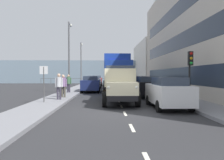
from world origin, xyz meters
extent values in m
plane|color=#2D2D30|center=(0.00, -12.17, 0.00)|extent=(80.00, 80.00, 0.00)
cube|color=gray|center=(-4.54, -12.17, 0.07)|extent=(2.17, 40.64, 0.15)
cube|color=gray|center=(4.54, -12.17, 0.07)|extent=(2.17, 40.64, 0.15)
cube|color=silver|center=(0.00, 3.29, 0.00)|extent=(0.12, 1.10, 0.01)
cube|color=silver|center=(0.00, 0.63, 0.00)|extent=(0.12, 1.10, 0.01)
cube|color=silver|center=(0.00, -1.60, 0.00)|extent=(0.12, 1.10, 0.01)
cube|color=silver|center=(0.00, -3.86, 0.00)|extent=(0.12, 1.10, 0.01)
cube|color=silver|center=(0.00, -6.71, 0.00)|extent=(0.12, 1.10, 0.01)
cube|color=silver|center=(0.00, -9.09, 0.00)|extent=(0.12, 1.10, 0.01)
cube|color=silver|center=(0.00, -11.38, 0.00)|extent=(0.12, 1.10, 0.01)
cube|color=silver|center=(0.00, -13.84, 0.00)|extent=(0.12, 1.10, 0.01)
cube|color=silver|center=(0.00, -16.24, 0.00)|extent=(0.12, 1.10, 0.01)
cube|color=silver|center=(0.00, -18.82, 0.00)|extent=(0.12, 1.10, 0.01)
cube|color=silver|center=(0.00, -21.62, 0.00)|extent=(0.12, 1.10, 0.01)
cube|color=silver|center=(0.00, -24.59, 0.00)|extent=(0.12, 1.10, 0.01)
cube|color=silver|center=(0.00, -27.21, 0.00)|extent=(0.12, 1.10, 0.01)
cube|color=silver|center=(0.00, -30.10, 0.00)|extent=(0.12, 1.10, 0.01)
cube|color=beige|center=(-9.37, -8.44, 5.83)|extent=(7.49, 27.70, 11.66)
cube|color=#2D3847|center=(-5.66, -8.44, 1.80)|extent=(0.08, 23.55, 1.40)
cube|color=#2D3847|center=(-5.66, -8.44, 4.80)|extent=(0.08, 23.55, 1.40)
cube|color=#2D3847|center=(-5.66, -8.44, 7.80)|extent=(0.08, 23.55, 1.40)
cube|color=silver|center=(-9.37, -30.85, 4.06)|extent=(7.49, 14.84, 8.12)
cube|color=gray|center=(0.00, -35.49, 2.50)|extent=(80.00, 0.80, 5.00)
cylinder|color=#4C5156|center=(-14.00, -31.89, 0.60)|extent=(0.08, 0.08, 1.20)
cylinder|color=#4C5156|center=(-12.00, -31.89, 0.60)|extent=(0.08, 0.08, 1.20)
cylinder|color=#4C5156|center=(-10.00, -31.89, 0.60)|extent=(0.08, 0.08, 1.20)
cylinder|color=#4C5156|center=(-8.00, -31.89, 0.60)|extent=(0.08, 0.08, 1.20)
cylinder|color=#4C5156|center=(-6.00, -31.89, 0.60)|extent=(0.08, 0.08, 1.20)
cylinder|color=#4C5156|center=(-4.00, -31.89, 0.60)|extent=(0.08, 0.08, 1.20)
cylinder|color=#4C5156|center=(-2.00, -31.89, 0.60)|extent=(0.08, 0.08, 1.20)
cylinder|color=#4C5156|center=(0.00, -31.89, 0.60)|extent=(0.08, 0.08, 1.20)
cylinder|color=#4C5156|center=(2.00, -31.89, 0.60)|extent=(0.08, 0.08, 1.20)
cylinder|color=#4C5156|center=(4.00, -31.89, 0.60)|extent=(0.08, 0.08, 1.20)
cylinder|color=#4C5156|center=(6.00, -31.89, 0.60)|extent=(0.08, 0.08, 1.20)
cylinder|color=#4C5156|center=(8.00, -31.89, 0.60)|extent=(0.08, 0.08, 1.20)
cylinder|color=#4C5156|center=(10.00, -31.89, 0.60)|extent=(0.08, 0.08, 1.20)
cylinder|color=#4C5156|center=(12.00, -31.89, 0.60)|extent=(0.08, 0.08, 1.20)
cylinder|color=#4C5156|center=(14.00, -31.89, 0.60)|extent=(0.08, 0.08, 1.20)
cube|color=#4C5156|center=(0.00, -31.89, 1.12)|extent=(28.00, 0.08, 0.08)
cube|color=black|center=(0.03, -3.14, 0.60)|extent=(1.64, 5.60, 0.30)
cube|color=beige|center=(0.03, -1.29, 1.10)|extent=(1.72, 1.90, 0.70)
cube|color=silver|center=(0.03, -0.40, 1.07)|extent=(1.16, 0.08, 0.56)
sphere|color=white|center=(-0.71, -0.40, 1.20)|extent=(0.20, 0.20, 0.20)
sphere|color=white|center=(0.76, -0.40, 1.20)|extent=(0.20, 0.20, 0.20)
cube|color=beige|center=(0.03, -2.80, 1.67)|extent=(1.93, 1.34, 1.15)
cube|color=#2D3847|center=(0.03, -2.80, 2.15)|extent=(1.78, 1.23, 0.56)
cube|color=#2D2319|center=(0.03, -4.48, 0.83)|extent=(2.10, 2.80, 0.16)
cube|color=black|center=(-0.98, -4.48, 1.15)|extent=(0.08, 2.80, 0.56)
cube|color=black|center=(1.04, -4.48, 1.15)|extent=(0.08, 2.80, 0.56)
cylinder|color=black|center=(-0.94, -1.46, 0.45)|extent=(0.24, 0.90, 0.90)
cylinder|color=black|center=(0.99, -1.46, 0.45)|extent=(0.24, 0.90, 0.90)
cylinder|color=black|center=(-0.94, -4.68, 0.45)|extent=(0.24, 0.90, 0.90)
cylinder|color=black|center=(0.99, -4.68, 0.45)|extent=(0.24, 0.90, 0.90)
cube|color=#193899|center=(-0.19, -8.03, 1.82)|extent=(2.40, 2.21, 2.60)
cube|color=#2D3847|center=(-0.19, -8.03, 2.39)|extent=(2.20, 2.04, 0.80)
cube|color=#1933B2|center=(-0.19, -8.03, 3.22)|extent=(1.75, 0.20, 0.16)
cube|color=#193899|center=(-0.19, -12.03, 2.37)|extent=(2.50, 5.95, 3.00)
cube|color=black|center=(-0.19, -11.09, 0.70)|extent=(2.00, 8.07, 0.36)
cylinder|color=black|center=(-1.34, -8.12, 0.52)|extent=(0.28, 1.04, 1.04)
cylinder|color=black|center=(0.96, -8.12, 0.52)|extent=(0.28, 1.04, 1.04)
cylinder|color=black|center=(-1.34, -11.73, 0.52)|extent=(0.28, 1.04, 1.04)
cylinder|color=black|center=(0.96, -11.73, 0.52)|extent=(0.28, 1.04, 1.04)
cylinder|color=black|center=(-1.34, -13.86, 0.52)|extent=(0.28, 1.04, 1.04)
cylinder|color=black|center=(0.96, -13.86, 0.52)|extent=(0.28, 1.04, 1.04)
cube|color=white|center=(-2.51, -0.91, 0.80)|extent=(1.72, 4.04, 1.00)
cube|color=#2D3847|center=(-2.51, -0.71, 1.51)|extent=(1.41, 2.22, 0.42)
cylinder|color=black|center=(-1.69, -2.16, 0.30)|extent=(0.18, 0.60, 0.60)
cylinder|color=black|center=(-3.33, -2.16, 0.30)|extent=(0.18, 0.60, 0.60)
cylinder|color=black|center=(-1.69, 0.34, 0.30)|extent=(0.18, 0.60, 0.60)
cylinder|color=black|center=(-3.33, 0.34, 0.30)|extent=(0.18, 0.60, 0.60)
cube|color=black|center=(-2.51, -6.93, 0.80)|extent=(1.79, 4.30, 1.00)
cube|color=#2D3847|center=(-2.51, -6.73, 1.51)|extent=(1.47, 2.36, 0.42)
cylinder|color=black|center=(-1.66, -8.26, 0.30)|extent=(0.18, 0.60, 0.60)
cylinder|color=black|center=(-3.36, -8.26, 0.30)|extent=(0.18, 0.60, 0.60)
cylinder|color=black|center=(-1.66, -5.59, 0.30)|extent=(0.18, 0.60, 0.60)
cylinder|color=black|center=(-3.36, -5.59, 0.30)|extent=(0.18, 0.60, 0.60)
cube|color=#1E6670|center=(-2.51, -12.27, 0.80)|extent=(1.76, 4.28, 1.00)
cube|color=#2D3847|center=(-2.51, -12.07, 1.51)|extent=(1.44, 2.35, 0.42)
cylinder|color=black|center=(-1.67, -13.59, 0.30)|extent=(0.18, 0.60, 0.60)
cylinder|color=black|center=(-3.34, -13.59, 0.30)|extent=(0.18, 0.60, 0.60)
cylinder|color=black|center=(-1.67, -10.94, 0.30)|extent=(0.18, 0.60, 0.60)
cylinder|color=black|center=(-3.34, -10.94, 0.30)|extent=(0.18, 0.60, 0.60)
cube|color=#B7BABF|center=(-2.51, -18.19, 0.80)|extent=(1.74, 3.96, 1.00)
cube|color=#2D3847|center=(-2.51, -17.99, 1.51)|extent=(1.43, 2.18, 0.42)
cylinder|color=black|center=(-1.68, -19.41, 0.30)|extent=(0.18, 0.60, 0.60)
cylinder|color=black|center=(-3.34, -19.41, 0.30)|extent=(0.18, 0.60, 0.60)
cylinder|color=black|center=(-1.68, -16.96, 0.30)|extent=(0.18, 0.60, 0.60)
cylinder|color=black|center=(-3.34, -16.96, 0.30)|extent=(0.18, 0.60, 0.60)
cube|color=navy|center=(2.51, -11.92, 0.80)|extent=(1.85, 4.11, 1.00)
cube|color=#2D3847|center=(2.51, -12.12, 1.51)|extent=(1.51, 2.26, 0.42)
cylinder|color=black|center=(1.63, -10.64, 0.30)|extent=(0.18, 0.60, 0.60)
cylinder|color=black|center=(3.39, -10.64, 0.30)|extent=(0.18, 0.60, 0.60)
cylinder|color=black|center=(1.63, -13.19, 0.30)|extent=(0.18, 0.60, 0.60)
cylinder|color=black|center=(3.39, -13.19, 0.30)|extent=(0.18, 0.60, 0.60)
cube|color=slate|center=(2.51, -18.39, 0.80)|extent=(1.80, 4.36, 1.00)
cube|color=#2D3847|center=(2.51, -18.59, 1.51)|extent=(1.47, 2.40, 0.42)
cylinder|color=black|center=(1.66, -17.04, 0.30)|extent=(0.18, 0.60, 0.60)
cylinder|color=black|center=(3.36, -17.04, 0.30)|extent=(0.18, 0.60, 0.60)
cylinder|color=black|center=(1.66, -19.74, 0.30)|extent=(0.18, 0.60, 0.60)
cylinder|color=black|center=(3.36, -19.74, 0.30)|extent=(0.18, 0.60, 0.60)
cube|color=#B21E1E|center=(2.51, -25.05, 0.80)|extent=(1.80, 4.65, 1.00)
cube|color=#2D3847|center=(2.51, -25.25, 1.51)|extent=(1.47, 2.56, 0.42)
cylinder|color=black|center=(1.66, -23.61, 0.30)|extent=(0.18, 0.60, 0.60)
cylinder|color=black|center=(3.36, -23.61, 0.30)|extent=(0.18, 0.60, 0.60)
cylinder|color=black|center=(1.66, -26.49, 0.30)|extent=(0.18, 0.60, 0.60)
cylinder|color=black|center=(3.36, -26.49, 0.30)|extent=(0.18, 0.60, 0.60)
cylinder|color=#383342|center=(4.06, -3.95, 0.58)|extent=(0.14, 0.14, 0.87)
cylinder|color=#383342|center=(4.24, -3.95, 0.58)|extent=(0.14, 0.14, 0.87)
cylinder|color=silver|center=(4.15, -3.95, 1.36)|extent=(0.34, 0.34, 0.69)
cylinder|color=silver|center=(3.93, -3.95, 1.33)|extent=(0.09, 0.09, 0.63)
cylinder|color=silver|center=(4.37, -3.95, 1.33)|extent=(0.09, 0.09, 0.63)
sphere|color=tan|center=(4.15, -3.95, 1.82)|extent=(0.24, 0.24, 0.24)
cylinder|color=#4C473D|center=(4.04, -5.38, 0.56)|extent=(0.14, 0.14, 0.82)
cylinder|color=#4C473D|center=(4.22, -5.38, 0.56)|extent=(0.14, 0.14, 0.82)
cylinder|color=gray|center=(4.13, -5.38, 1.29)|extent=(0.34, 0.34, 0.65)
cylinder|color=gray|center=(3.91, -5.38, 1.26)|extent=(0.09, 0.09, 0.60)
cylinder|color=gray|center=(4.35, -5.38, 1.26)|extent=(0.09, 0.09, 0.60)
sphere|color=tan|center=(4.13, -5.38, 1.73)|extent=(0.22, 0.22, 0.22)
cylinder|color=black|center=(4.64, -8.14, 0.57)|extent=(0.14, 0.14, 0.84)
cylinder|color=black|center=(4.82, -8.14, 0.57)|extent=(0.14, 0.14, 0.84)
cylinder|color=gray|center=(4.73, -8.14, 1.32)|extent=(0.34, 0.34, 0.67)
cylinder|color=gray|center=(4.51, -8.14, 1.29)|extent=(0.09, 0.09, 0.61)
cylinder|color=gray|center=(4.95, -8.14, 1.29)|extent=(0.09, 0.09, 0.61)
sphere|color=tan|center=(4.73, -8.14, 1.77)|extent=(0.23, 0.23, 0.23)
cylinder|color=#383342|center=(4.42, -9.70, 0.57)|extent=(0.14, 0.14, 0.84)
cylinder|color=#383342|center=(4.60, -9.70, 0.57)|extent=(0.14, 0.14, 0.84)
cylinder|color=#47724C|center=(4.51, -9.70, 1.32)|extent=(0.34, 0.34, 0.66)
cylinder|color=#47724C|center=(4.29, -9.70, 1.28)|extent=(0.09, 0.09, 0.61)
cylinder|color=#47724C|center=(4.73, -9.70, 1.28)|extent=(0.09, 0.09, 0.61)
sphere|color=tan|center=(4.51, -9.70, 1.76)|extent=(0.23, 0.23, 0.23)
cylinder|color=black|center=(4.99, -12.64, 0.54)|extent=(0.14, 0.14, 0.77)
cylinder|color=black|center=(5.17, -12.64, 0.54)|extent=(0.14, 0.14, 0.77)
cylinder|color=maroon|center=(5.08, -12.64, 1.23)|extent=(0.34, 0.34, 0.61)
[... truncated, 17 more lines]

